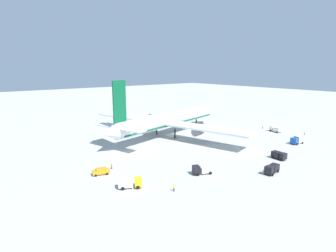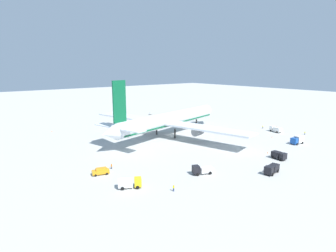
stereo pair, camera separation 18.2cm
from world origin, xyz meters
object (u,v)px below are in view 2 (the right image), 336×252
Objects in this scene: baggage_cart_0 at (150,114)px; ground_worker_0 at (174,188)px; ground_worker_3 at (111,166)px; service_truck_5 at (272,169)px; traffic_cone_1 at (272,137)px; ground_worker_4 at (263,127)px; service_truck_4 at (279,155)px; traffic_cone_0 at (52,131)px; airliner at (168,120)px; traffic_cone_2 at (268,152)px; service_truck_1 at (130,183)px; service_truck_0 at (276,129)px; service_van at (101,171)px; ground_worker_1 at (305,133)px; service_truck_3 at (297,140)px; ground_worker_2 at (277,127)px; service_truck_2 at (202,170)px.

ground_worker_0 reaches higher than baggage_cart_0.
ground_worker_3 is (-4.61, 23.69, -0.06)m from ground_worker_0.
traffic_cone_1 is at bearing 31.37° from service_truck_5.
ground_worker_3 reaches higher than ground_worker_4.
traffic_cone_0 is (-46.29, 89.04, -1.14)m from service_truck_4.
traffic_cone_2 is at bearing -75.24° from airliner.
service_truck_4 is 2.82× the size of ground_worker_0.
baggage_cart_0 is 66.04m from traffic_cone_0.
service_truck_1 is 76.01m from traffic_cone_1.
airliner is 51.62m from service_truck_0.
service_van is 94.42m from ground_worker_1.
service_truck_4 is 48.98m from ground_worker_4.
airliner reaches higher than ground_worker_0.
ground_worker_4 is at bearing 60.03° from service_truck_3.
airliner is 48.70× the size of ground_worker_2.
service_truck_5 is 3.94× the size of ground_worker_1.
traffic_cone_2 is at bearing -144.62° from ground_worker_4.
service_truck_4 is 49.65m from ground_worker_2.
service_truck_0 is 42.49m from service_truck_4.
service_van is 90.54m from ground_worker_4.
ground_worker_3 is at bearing -177.12° from ground_worker_4.
service_truck_4 is at bearing -3.73° from ground_worker_0.
traffic_cone_2 is (-39.27, -19.74, -0.55)m from ground_worker_2.
service_truck_0 is 0.96× the size of service_truck_5.
service_van is 23.37m from ground_worker_0.
service_truck_2 is at bearing 142.91° from service_truck_5.
service_truck_5 is at bearing -37.56° from service_van.
service_truck_5 is 57.19m from ground_worker_1.
service_truck_0 is at bearing -153.99° from ground_worker_2.
ground_worker_1 is 2.92× the size of traffic_cone_1.
service_truck_4 is at bearing -62.53° from traffic_cone_0.
baggage_cart_0 is 1.84× the size of ground_worker_3.
ground_worker_1 is at bearing -80.61° from ground_worker_4.
baggage_cart_0 is 82.93m from traffic_cone_1.
traffic_cone_1 is (6.39, -82.68, -0.37)m from baggage_cart_0.
service_truck_3 reaches higher than service_truck_1.
traffic_cone_2 is (-38.13, -5.31, -0.54)m from ground_worker_1.
service_truck_2 is 3.59× the size of ground_worker_0.
service_truck_4 reaches higher than baggage_cart_0.
service_truck_2 is 84.19m from traffic_cone_0.
service_truck_1 is 3.76× the size of ground_worker_4.
ground_worker_3 is at bearing -131.92° from baggage_cart_0.
service_van is 3.12× the size of ground_worker_2.
service_truck_0 is 79.78m from baggage_cart_0.
airliner is 12.70× the size of service_truck_2.
service_truck_0 reaches higher than ground_worker_1.
ground_worker_2 is 6.67m from ground_worker_4.
service_truck_2 is 14.19m from ground_worker_0.
ground_worker_3 is 85.89m from ground_worker_4.
service_van is at bearing 155.04° from service_truck_4.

